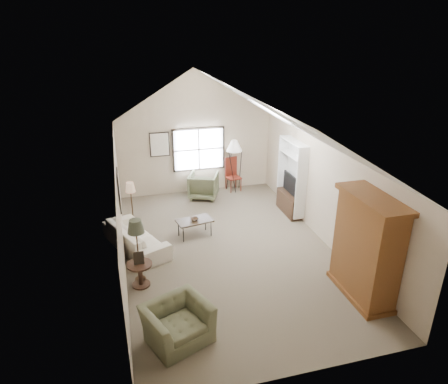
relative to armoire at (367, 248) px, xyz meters
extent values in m
cube|color=#675C49|center=(-2.18, 2.40, -1.10)|extent=(5.00, 8.00, 0.01)
cube|color=#B9A68C|center=(-2.18, 6.40, 0.15)|extent=(5.00, 0.01, 2.50)
cube|color=#B9A68C|center=(-2.18, -1.60, 0.15)|extent=(5.00, 0.01, 2.50)
cube|color=#B9A68C|center=(-4.68, 2.40, 0.15)|extent=(0.01, 8.00, 2.50)
cube|color=#B9A68C|center=(0.32, 2.40, 0.15)|extent=(0.01, 8.00, 2.50)
cube|color=black|center=(-2.08, 6.36, 0.35)|extent=(1.72, 0.08, 1.42)
cube|color=black|center=(-4.65, 2.70, 0.65)|extent=(0.68, 0.04, 0.88)
cube|color=black|center=(-3.33, 6.37, 0.60)|extent=(0.62, 0.04, 0.78)
cube|color=brown|center=(0.00, 0.00, 0.00)|extent=(0.60, 1.50, 2.20)
cube|color=white|center=(0.16, 4.00, 0.05)|extent=(0.32, 1.30, 2.10)
cube|color=#382316|center=(0.14, 4.00, -0.80)|extent=(0.34, 1.18, 0.60)
cube|color=black|center=(0.14, 4.00, -0.18)|extent=(0.05, 0.90, 0.55)
imported|color=beige|center=(-4.38, 3.08, -0.79)|extent=(1.63, 2.30, 0.63)
imported|color=#565B3F|center=(-3.86, -0.31, -0.75)|extent=(1.36, 1.29, 0.70)
imported|color=#5F6949|center=(-2.06, 5.79, -0.69)|extent=(1.16, 1.17, 0.82)
cube|color=#332415|center=(-2.84, 3.31, -0.87)|extent=(0.99, 0.67, 0.47)
imported|color=#352115|center=(-2.84, 3.31, -0.61)|extent=(0.26, 0.26, 0.05)
cylinder|color=#382017|center=(-4.38, 1.48, -0.83)|extent=(0.71, 0.71, 0.54)
cube|color=maroon|center=(-0.97, 6.10, -0.54)|extent=(0.51, 0.51, 1.12)
camera|label=1|loc=(-4.50, -5.89, 4.08)|focal=32.00mm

